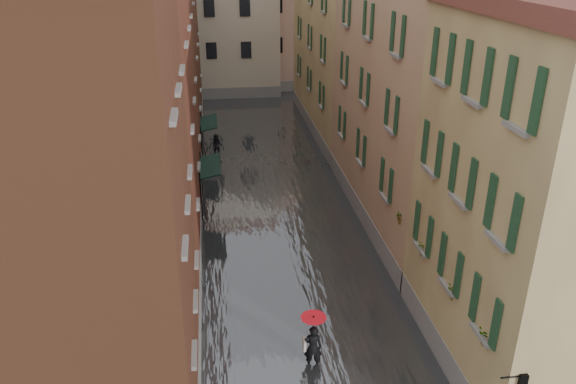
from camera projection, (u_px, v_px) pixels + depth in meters
ground at (312, 338)px, 20.42m from camera, size 120.00×120.00×0.00m
floodwater at (272, 191)px, 32.13m from camera, size 10.00×60.00×0.20m
building_left_near at (73, 214)px, 15.09m from camera, size 6.00×8.00×13.00m
building_left_mid at (126, 110)px, 25.13m from camera, size 6.00×14.00×12.50m
building_left_far at (152, 40)px, 38.38m from camera, size 6.00×16.00×14.00m
building_right_near at (552, 208)px, 17.12m from camera, size 6.00×8.00×11.50m
building_right_mid at (426, 94)px, 26.75m from camera, size 6.00×14.00×13.00m
building_right_far at (351, 53)px, 40.62m from camera, size 6.00×16.00×11.50m
building_end_cream at (210, 20)px, 51.73m from camera, size 12.00×9.00×13.00m
building_end_pink at (302, 21)px, 54.85m from camera, size 10.00×9.00×12.00m
awning_near at (209, 167)px, 29.04m from camera, size 1.09×3.11×2.80m
awning_far at (208, 124)px, 35.96m from camera, size 1.09×3.19×2.80m
wall_lantern at (521, 379)px, 14.30m from camera, size 0.71×0.22×0.35m
window_planters at (440, 259)px, 18.70m from camera, size 0.59×8.21×0.84m
pedestrian_main at (313, 339)px, 18.52m from camera, size 0.87×0.87×2.06m
pedestrian_far at (217, 146)px, 37.26m from camera, size 0.88×0.77×1.52m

